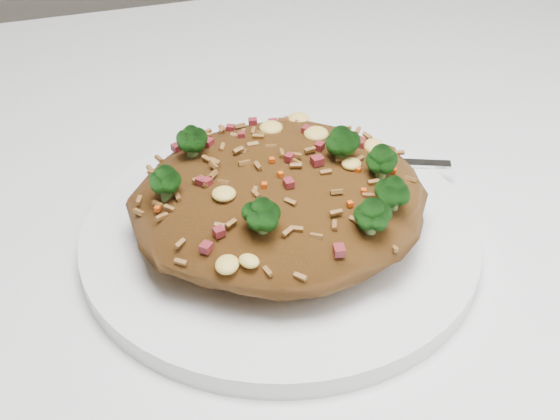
# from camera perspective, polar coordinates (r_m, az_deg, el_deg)

# --- Properties ---
(dining_table) EXTENTS (1.20, 0.80, 0.75)m
(dining_table) POSITION_cam_1_polar(r_m,az_deg,el_deg) (0.62, 6.12, -6.17)
(dining_table) COLOR silver
(dining_table) RESTS_ON ground
(plate) EXTENTS (0.26, 0.26, 0.01)m
(plate) POSITION_cam_1_polar(r_m,az_deg,el_deg) (0.52, -0.00, -1.92)
(plate) COLOR white
(plate) RESTS_ON dining_table
(fried_rice) EXTENTS (0.19, 0.18, 0.07)m
(fried_rice) POSITION_cam_1_polar(r_m,az_deg,el_deg) (0.50, 0.05, 1.49)
(fried_rice) COLOR brown
(fried_rice) RESTS_ON plate
(fork) EXTENTS (0.16, 0.07, 0.00)m
(fork) POSITION_cam_1_polar(r_m,az_deg,el_deg) (0.58, 5.23, 3.61)
(fork) COLOR silver
(fork) RESTS_ON plate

